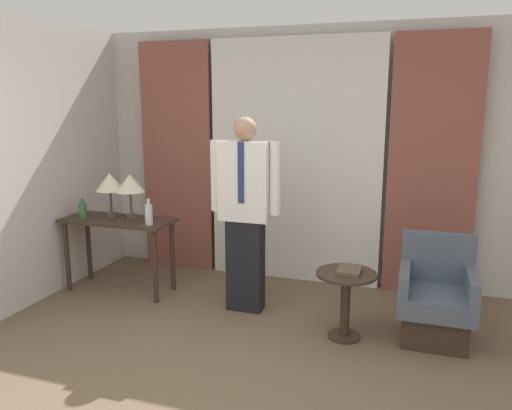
% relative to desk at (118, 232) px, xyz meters
% --- Properties ---
extents(wall_back, '(10.00, 0.06, 2.70)m').
position_rel_desk_xyz_m(wall_back, '(1.61, 1.04, 0.72)').
color(wall_back, beige).
rests_on(wall_back, ground_plane).
extents(curtain_sheer_center, '(1.85, 0.06, 2.58)m').
position_rel_desk_xyz_m(curtain_sheer_center, '(1.61, 0.91, 0.66)').
color(curtain_sheer_center, white).
rests_on(curtain_sheer_center, ground_plane).
extents(curtain_drape_left, '(0.84, 0.06, 2.58)m').
position_rel_desk_xyz_m(curtain_drape_left, '(0.22, 0.91, 0.66)').
color(curtain_drape_left, brown).
rests_on(curtain_drape_left, ground_plane).
extents(curtain_drape_right, '(0.84, 0.06, 2.58)m').
position_rel_desk_xyz_m(curtain_drape_right, '(2.99, 0.91, 0.66)').
color(curtain_drape_right, brown).
rests_on(curtain_drape_right, ground_plane).
extents(desk, '(1.14, 0.48, 0.76)m').
position_rel_desk_xyz_m(desk, '(0.00, 0.00, 0.00)').
color(desk, '#38281E').
rests_on(desk, ground_plane).
extents(table_lamp_left, '(0.29, 0.29, 0.45)m').
position_rel_desk_xyz_m(table_lamp_left, '(-0.12, 0.07, 0.48)').
color(table_lamp_left, '#4C4238').
rests_on(table_lamp_left, desk).
extents(table_lamp_right, '(0.29, 0.29, 0.45)m').
position_rel_desk_xyz_m(table_lamp_right, '(0.12, 0.07, 0.48)').
color(table_lamp_right, '#4C4238').
rests_on(table_lamp_right, desk).
extents(bottle_near_edge, '(0.07, 0.07, 0.25)m').
position_rel_desk_xyz_m(bottle_near_edge, '(0.42, -0.11, 0.24)').
color(bottle_near_edge, silver).
rests_on(bottle_near_edge, desk).
extents(bottle_by_lamp, '(0.08, 0.08, 0.19)m').
position_rel_desk_xyz_m(bottle_by_lamp, '(-0.36, -0.07, 0.21)').
color(bottle_by_lamp, '#336638').
rests_on(bottle_by_lamp, desk).
extents(person, '(0.67, 0.22, 1.80)m').
position_rel_desk_xyz_m(person, '(1.39, -0.05, 0.35)').
color(person, black).
rests_on(person, ground_plane).
extents(armchair, '(0.59, 0.61, 0.85)m').
position_rel_desk_xyz_m(armchair, '(3.07, -0.11, -0.31)').
color(armchair, '#38281E').
rests_on(armchair, ground_plane).
extents(side_table, '(0.49, 0.49, 0.57)m').
position_rel_desk_xyz_m(side_table, '(2.37, -0.34, -0.24)').
color(side_table, '#38281E').
rests_on(side_table, ground_plane).
extents(book, '(0.19, 0.25, 0.03)m').
position_rel_desk_xyz_m(book, '(2.38, -0.31, -0.05)').
color(book, brown).
rests_on(book, side_table).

